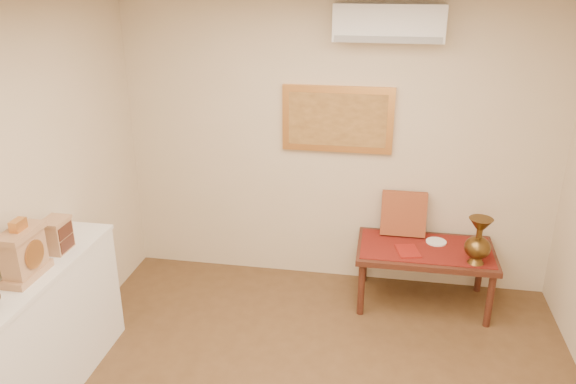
% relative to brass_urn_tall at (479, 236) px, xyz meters
% --- Properties ---
extents(ceiling, '(4.50, 4.50, 0.00)m').
position_rel_brass_urn_tall_xyz_m(ceiling, '(-1.25, -1.67, 1.90)').
color(ceiling, white).
rests_on(ceiling, ground).
extents(wall_back, '(4.00, 0.02, 2.70)m').
position_rel_brass_urn_tall_xyz_m(wall_back, '(-1.25, 0.58, 0.55)').
color(wall_back, beige).
rests_on(wall_back, ground).
extents(table_cloth, '(1.14, 0.59, 0.01)m').
position_rel_brass_urn_tall_xyz_m(table_cloth, '(-0.40, 0.21, -0.25)').
color(table_cloth, maroon).
rests_on(table_cloth, low_table).
extents(brass_urn_tall, '(0.22, 0.22, 0.49)m').
position_rel_brass_urn_tall_xyz_m(brass_urn_tall, '(0.00, 0.00, 0.00)').
color(brass_urn_tall, brown).
rests_on(brass_urn_tall, table_cloth).
extents(plate, '(0.18, 0.18, 0.01)m').
position_rel_brass_urn_tall_xyz_m(plate, '(-0.30, 0.33, -0.24)').
color(plate, white).
rests_on(plate, table_cloth).
extents(menu, '(0.23, 0.28, 0.01)m').
position_rel_brass_urn_tall_xyz_m(menu, '(-0.56, 0.10, -0.24)').
color(menu, maroon).
rests_on(menu, table_cloth).
extents(cushion, '(0.41, 0.18, 0.42)m').
position_rel_brass_urn_tall_xyz_m(cushion, '(-0.60, 0.46, -0.04)').
color(cushion, maroon).
rests_on(cushion, table_cloth).
extents(display_ledge, '(0.37, 2.02, 0.98)m').
position_rel_brass_urn_tall_xyz_m(display_ledge, '(-3.07, -1.67, -0.31)').
color(display_ledge, white).
rests_on(display_ledge, floor).
extents(mantel_clock, '(0.17, 0.36, 0.41)m').
position_rel_brass_urn_tall_xyz_m(mantel_clock, '(-3.06, -1.52, 0.35)').
color(mantel_clock, tan).
rests_on(mantel_clock, display_ledge).
extents(wooden_chest, '(0.16, 0.21, 0.24)m').
position_rel_brass_urn_tall_xyz_m(wooden_chest, '(-3.07, -1.14, 0.30)').
color(wooden_chest, tan).
rests_on(wooden_chest, display_ledge).
extents(low_table, '(1.20, 0.70, 0.55)m').
position_rel_brass_urn_tall_xyz_m(low_table, '(-0.40, 0.21, -0.32)').
color(low_table, '#461F15').
rests_on(low_table, floor).
extents(painting, '(1.00, 0.06, 0.60)m').
position_rel_brass_urn_tall_xyz_m(painting, '(-1.25, 0.55, 0.80)').
color(painting, '#D58D44').
rests_on(painting, wall_back).
extents(ac_unit, '(0.90, 0.25, 0.30)m').
position_rel_brass_urn_tall_xyz_m(ac_unit, '(-0.85, 0.45, 1.64)').
color(ac_unit, white).
rests_on(ac_unit, wall_back).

